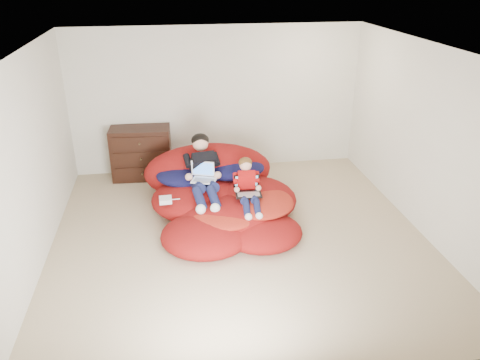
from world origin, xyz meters
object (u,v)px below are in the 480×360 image
object	(u,v)px
younger_boy	(248,185)
laptop_black	(248,188)
dresser	(141,153)
older_boy	(203,168)
laptop_white	(203,175)
beanbag_pile	(222,197)

from	to	relation	value
younger_boy	laptop_black	bearing A→B (deg)	-90.00
dresser	older_boy	size ratio (longest dim) A/B	0.84
older_boy	younger_boy	size ratio (longest dim) A/B	1.47
older_boy	younger_boy	distance (m)	0.74
older_boy	younger_boy	world-z (taller)	older_boy
dresser	laptop_white	bearing A→B (deg)	-58.26
dresser	laptop_white	distance (m)	1.79
laptop_black	younger_boy	bearing A→B (deg)	90.00
beanbag_pile	laptop_white	world-z (taller)	beanbag_pile
dresser	younger_boy	distance (m)	2.40
beanbag_pile	laptop_black	world-z (taller)	beanbag_pile
younger_boy	laptop_white	world-z (taller)	younger_boy
younger_boy	laptop_white	xyz separation A→B (m)	(-0.58, 0.35, 0.04)
dresser	younger_boy	bearing A→B (deg)	-50.77
dresser	laptop_black	xyz separation A→B (m)	(1.52, -1.86, 0.10)
dresser	laptop_black	world-z (taller)	dresser
older_boy	laptop_white	xyz separation A→B (m)	(0.00, -0.10, -0.06)
dresser	older_boy	world-z (taller)	older_boy
older_boy	laptop_white	world-z (taller)	older_boy
older_boy	younger_boy	xyz separation A→B (m)	(0.58, -0.44, -0.10)
laptop_black	dresser	bearing A→B (deg)	129.17
dresser	laptop_white	xyz separation A→B (m)	(0.94, -1.51, 0.19)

